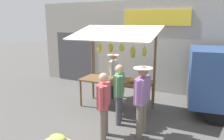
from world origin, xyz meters
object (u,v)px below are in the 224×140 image
vendor_with_sunhat (113,73)px  shopper_with_shopping_bag (119,90)px  shopper_with_ponytail (104,102)px  shopper_in_grey_tee (142,96)px  market_stall (117,58)px

vendor_with_sunhat → shopper_with_shopping_bag: (-0.95, 1.66, -0.01)m
vendor_with_sunhat → shopper_with_ponytail: 2.66m
shopper_in_grey_tee → shopper_with_ponytail: bearing=123.2°
shopper_in_grey_tee → vendor_with_sunhat: bearing=41.6°
shopper_in_grey_tee → shopper_with_shopping_bag: bearing=64.6°
vendor_with_sunhat → shopper_in_grey_tee: size_ratio=0.94×
shopper_with_ponytail → shopper_in_grey_tee: shopper_in_grey_tee is taller
market_stall → shopper_with_ponytail: market_stall is taller
market_stall → shopper_in_grey_tee: bearing=132.8°
shopper_with_shopping_bag → shopper_with_ponytail: shopper_with_shopping_bag is taller
vendor_with_sunhat → shopper_with_shopping_bag: shopper_with_shopping_bag is taller
market_stall → shopper_with_ponytail: size_ratio=1.64×
shopper_with_shopping_bag → vendor_with_sunhat: bearing=13.5°
shopper_with_shopping_bag → market_stall: bearing=11.4°
vendor_with_sunhat → shopper_in_grey_tee: shopper_in_grey_tee is taller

